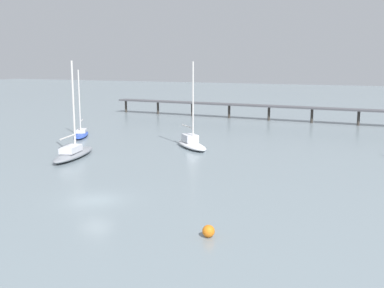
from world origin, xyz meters
name	(u,v)px	position (x,y,z in m)	size (l,w,h in m)	color
ground_plane	(96,200)	(0.00, 0.00, 0.00)	(400.00, 400.00, 0.00)	gray
pier	(362,102)	(17.10, 57.69, 4.21)	(69.13, 6.32, 7.82)	#4C4C51
sailboat_blue	(81,133)	(-21.87, 27.46, 0.59)	(5.68, 7.94, 10.29)	#2D4CB7
sailboat_gray	(73,152)	(-12.72, 13.58, 0.71)	(4.42, 10.01, 11.66)	gray
sailboat_white	(191,143)	(-2.23, 25.41, 0.73)	(7.46, 7.41, 11.54)	white
mooring_buoy_mid	(209,231)	(11.85, -4.06, 0.42)	(0.85, 0.85, 0.85)	orange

